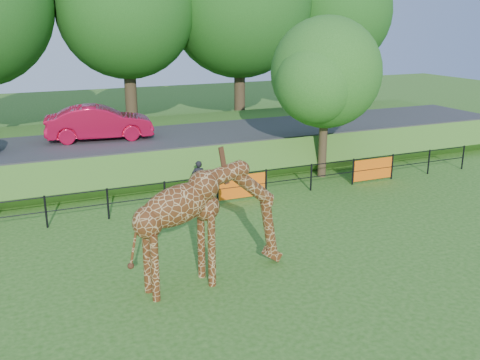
{
  "coord_description": "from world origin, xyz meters",
  "views": [
    {
      "loc": [
        -4.75,
        -9.54,
        6.53
      ],
      "look_at": [
        1.31,
        4.34,
        2.0
      ],
      "focal_mm": 40.0,
      "sensor_mm": 36.0,
      "label": 1
    }
  ],
  "objects_px": {
    "visitor": "(199,179)",
    "car_red": "(99,123)",
    "giraffe": "(211,224)",
    "tree_east": "(327,77)"
  },
  "relations": [
    {
      "from": "giraffe",
      "to": "car_red",
      "type": "distance_m",
      "value": 12.06
    },
    {
      "from": "car_red",
      "to": "visitor",
      "type": "bearing_deg",
      "value": -144.95
    },
    {
      "from": "giraffe",
      "to": "tree_east",
      "type": "relative_size",
      "value": 0.65
    },
    {
      "from": "visitor",
      "to": "tree_east",
      "type": "bearing_deg",
      "value": -160.21
    },
    {
      "from": "visitor",
      "to": "giraffe",
      "type": "bearing_deg",
      "value": 88.19
    },
    {
      "from": "visitor",
      "to": "car_red",
      "type": "bearing_deg",
      "value": -47.54
    },
    {
      "from": "visitor",
      "to": "tree_east",
      "type": "xyz_separation_m",
      "value": [
        5.93,
        0.51,
        3.58
      ]
    },
    {
      "from": "car_red",
      "to": "tree_east",
      "type": "xyz_separation_m",
      "value": [
        8.69,
        -4.78,
        2.1
      ]
    },
    {
      "from": "car_red",
      "to": "tree_east",
      "type": "height_order",
      "value": "tree_east"
    },
    {
      "from": "car_red",
      "to": "giraffe",
      "type": "bearing_deg",
      "value": -168.98
    }
  ]
}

